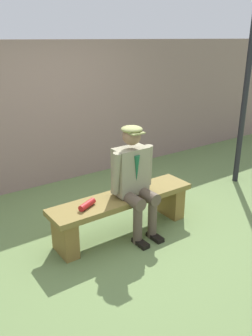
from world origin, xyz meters
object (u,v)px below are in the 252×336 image
Objects in this scene: bench at (123,207)px; seated_man at (134,176)px; rolled_magazine at (87,205)px; lamp_post at (250,60)px.

seated_man reaches higher than bench.
rolled_magazine is (0.61, -0.05, -0.22)m from seated_man.
rolled_magazine is at bearing 1.98° from bench.
lamp_post reaches higher than seated_man.
rolled_magazine is 0.08× the size of lamp_post.
bench is at bearing 5.87° from lamp_post.
bench is 0.60× the size of lamp_post.
lamp_post is (-3.01, -0.28, 1.44)m from rolled_magazine.
bench is at bearing -32.69° from seated_man.
seated_man is 0.43× the size of lamp_post.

